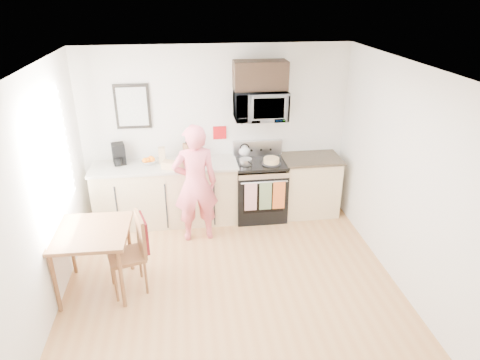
{
  "coord_description": "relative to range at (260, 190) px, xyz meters",
  "views": [
    {
      "loc": [
        -0.46,
        -3.9,
        3.33
      ],
      "look_at": [
        0.19,
        1.0,
        1.08
      ],
      "focal_mm": 32.0,
      "sensor_mm": 36.0,
      "label": 1
    }
  ],
  "objects": [
    {
      "name": "floor",
      "position": [
        -0.63,
        -1.98,
        -0.44
      ],
      "size": [
        4.6,
        4.6,
        0.0
      ],
      "primitive_type": "plane",
      "color": "#AE7543",
      "rests_on": "ground"
    },
    {
      "name": "back_wall",
      "position": [
        -0.63,
        0.32,
        0.86
      ],
      "size": [
        4.0,
        0.04,
        2.6
      ],
      "primitive_type": "cube",
      "color": "white",
      "rests_on": "floor"
    },
    {
      "name": "left_wall",
      "position": [
        -2.63,
        -1.98,
        0.86
      ],
      "size": [
        0.04,
        4.6,
        2.6
      ],
      "primitive_type": "cube",
      "color": "white",
      "rests_on": "floor"
    },
    {
      "name": "right_wall",
      "position": [
        1.37,
        -1.98,
        0.86
      ],
      "size": [
        0.04,
        4.6,
        2.6
      ],
      "primitive_type": "cube",
      "color": "white",
      "rests_on": "floor"
    },
    {
      "name": "ceiling",
      "position": [
        -0.63,
        -1.98,
        2.16
      ],
      "size": [
        4.0,
        4.6,
        0.04
      ],
      "primitive_type": "cube",
      "color": "silver",
      "rests_on": "back_wall"
    },
    {
      "name": "window",
      "position": [
        -2.59,
        -1.18,
        1.11
      ],
      "size": [
        0.06,
        1.4,
        1.5
      ],
      "color": "white",
      "rests_on": "left_wall"
    },
    {
      "name": "cabinet_left",
      "position": [
        -1.43,
        0.02,
        0.01
      ],
      "size": [
        2.1,
        0.6,
        0.9
      ],
      "primitive_type": "cube",
      "color": "#CDB483",
      "rests_on": "floor"
    },
    {
      "name": "countertop_left",
      "position": [
        -1.43,
        0.02,
        0.48
      ],
      "size": [
        2.14,
        0.64,
        0.04
      ],
      "primitive_type": "cube",
      "color": "beige",
      "rests_on": "cabinet_left"
    },
    {
      "name": "cabinet_right",
      "position": [
        0.8,
        0.02,
        0.01
      ],
      "size": [
        0.84,
        0.6,
        0.9
      ],
      "primitive_type": "cube",
      "color": "#CDB483",
      "rests_on": "floor"
    },
    {
      "name": "countertop_right",
      "position": [
        0.8,
        0.02,
        0.48
      ],
      "size": [
        0.88,
        0.64,
        0.04
      ],
      "primitive_type": "cube",
      "color": "black",
      "rests_on": "cabinet_right"
    },
    {
      "name": "range",
      "position": [
        0.0,
        0.0,
        0.0
      ],
      "size": [
        0.76,
        0.7,
        1.16
      ],
      "color": "black",
      "rests_on": "floor"
    },
    {
      "name": "microwave",
      "position": [
        -0.0,
        0.1,
        1.32
      ],
      "size": [
        0.76,
        0.51,
        0.42
      ],
      "primitive_type": "imported",
      "color": "#B3B4B8",
      "rests_on": "back_wall"
    },
    {
      "name": "upper_cabinet",
      "position": [
        -0.0,
        0.15,
        1.74
      ],
      "size": [
        0.76,
        0.35,
        0.4
      ],
      "primitive_type": "cube",
      "color": "black",
      "rests_on": "back_wall"
    },
    {
      "name": "wall_art",
      "position": [
        -1.83,
        0.3,
        1.31
      ],
      "size": [
        0.5,
        0.04,
        0.65
      ],
      "color": "black",
      "rests_on": "back_wall"
    },
    {
      "name": "wall_trivet",
      "position": [
        -0.58,
        0.31,
        0.86
      ],
      "size": [
        0.2,
        0.02,
        0.2
      ],
      "primitive_type": "cube",
      "color": "#A80E14",
      "rests_on": "back_wall"
    },
    {
      "name": "person",
      "position": [
        -1.0,
        -0.53,
        0.42
      ],
      "size": [
        0.66,
        0.47,
        1.7
      ],
      "primitive_type": "imported",
      "rotation": [
        0.0,
        0.0,
        3.24
      ],
      "color": "#DB3C4E",
      "rests_on": "floor"
    },
    {
      "name": "dining_table",
      "position": [
        -2.23,
        -1.53,
        0.28
      ],
      "size": [
        0.86,
        0.86,
        0.81
      ],
      "rotation": [
        0.0,
        0.0,
        -0.03
      ],
      "color": "brown",
      "rests_on": "floor"
    },
    {
      "name": "chair",
      "position": [
        -1.72,
        -1.54,
        0.18
      ],
      "size": [
        0.54,
        0.5,
        0.96
      ],
      "rotation": [
        0.0,
        0.0,
        0.28
      ],
      "color": "brown",
      "rests_on": "floor"
    },
    {
      "name": "knife_block",
      "position": [
        -1.07,
        0.24,
        0.62
      ],
      "size": [
        0.16,
        0.18,
        0.23
      ],
      "primitive_type": "cube",
      "rotation": [
        0.0,
        0.0,
        0.51
      ],
      "color": "brown",
      "rests_on": "countertop_left"
    },
    {
      "name": "utensil_crock",
      "position": [
        -0.9,
        0.22,
        0.65
      ],
      "size": [
        0.12,
        0.12,
        0.37
      ],
      "color": "#A80E14",
      "rests_on": "countertop_left"
    },
    {
      "name": "fruit_bowl",
      "position": [
        -1.66,
        0.1,
        0.55
      ],
      "size": [
        0.3,
        0.3,
        0.11
      ],
      "color": "silver",
      "rests_on": "countertop_left"
    },
    {
      "name": "milk_carton",
      "position": [
        -1.46,
        0.08,
        0.63
      ],
      "size": [
        0.09,
        0.09,
        0.25
      ],
      "primitive_type": "cube",
      "rotation": [
        0.0,
        0.0,
        0.01
      ],
      "color": "tan",
      "rests_on": "countertop_left"
    },
    {
      "name": "coffee_maker",
      "position": [
        -2.08,
        0.14,
        0.65
      ],
      "size": [
        0.22,
        0.28,
        0.31
      ],
      "rotation": [
        0.0,
        0.0,
        0.26
      ],
      "color": "black",
      "rests_on": "countertop_left"
    },
    {
      "name": "bread_bag",
      "position": [
        -1.3,
        -0.15,
        0.56
      ],
      "size": [
        0.33,
        0.25,
        0.11
      ],
      "primitive_type": "cube",
      "rotation": [
        0.0,
        0.0,
        -0.44
      ],
      "color": "tan",
      "rests_on": "countertop_left"
    },
    {
      "name": "cake",
      "position": [
        0.14,
        -0.12,
        0.53
      ],
      "size": [
        0.28,
        0.28,
        0.09
      ],
      "color": "black",
      "rests_on": "range"
    },
    {
      "name": "kettle",
      "position": [
        -0.21,
        0.22,
        0.58
      ],
      "size": [
        0.17,
        0.17,
        0.21
      ],
      "color": "silver",
      "rests_on": "range"
    },
    {
      "name": "pot",
      "position": [
        -0.24,
        -0.1,
        0.53
      ],
      "size": [
        0.18,
        0.31,
        0.09
      ],
      "rotation": [
        0.0,
        0.0,
        0.26
      ],
      "color": "#B3B4B8",
      "rests_on": "range"
    }
  ]
}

